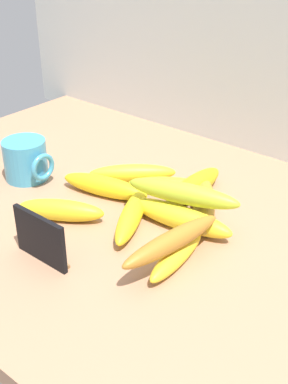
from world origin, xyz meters
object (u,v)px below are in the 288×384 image
(banana_3, at_px, (180,217))
(banana_8, at_px, (132,215))
(banana_10, at_px, (172,241))
(banana_9, at_px, (183,193))
(banana_7, at_px, (169,186))
(coffee_mug, at_px, (26,160))
(banana_5, at_px, (193,187))
(banana_4, at_px, (133,173))
(chalkboard_sign, at_px, (41,240))
(banana_1, at_px, (204,205))
(banana_2, at_px, (177,255))
(banana_0, at_px, (61,210))
(banana_6, at_px, (105,186))

(banana_3, height_order, banana_8, banana_3)
(banana_10, bearing_deg, banana_9, 118.27)
(banana_7, relative_size, banana_10, 0.80)
(coffee_mug, distance_m, banana_10, 0.41)
(banana_5, bearing_deg, banana_10, -64.14)
(coffee_mug, height_order, banana_8, coffee_mug)
(banana_8, distance_m, banana_9, 0.10)
(coffee_mug, bearing_deg, banana_4, 35.52)
(coffee_mug, relative_size, banana_10, 0.52)
(banana_9, bearing_deg, chalkboard_sign, -115.39)
(banana_1, bearing_deg, banana_2, -72.07)
(banana_5, bearing_deg, chalkboard_sign, -102.45)
(banana_5, bearing_deg, banana_0, -121.95)
(chalkboard_sign, relative_size, banana_3, 0.55)
(banana_5, height_order, banana_8, banana_5)
(banana_4, height_order, banana_10, banana_10)
(banana_8, height_order, banana_10, banana_10)
(banana_2, relative_size, banana_10, 0.78)
(chalkboard_sign, xyz_separation_m, banana_6, (-0.07, 0.22, -0.02))
(banana_4, bearing_deg, banana_2, -35.20)
(chalkboard_sign, bearing_deg, banana_2, 36.97)
(banana_0, bearing_deg, banana_10, 4.17)
(banana_6, height_order, banana_8, banana_6)
(banana_7, bearing_deg, banana_10, -51.95)
(chalkboard_sign, xyz_separation_m, banana_5, (0.07, 0.32, -0.02))
(banana_8, bearing_deg, banana_9, 41.46)
(banana_2, bearing_deg, banana_0, -173.27)
(coffee_mug, xyz_separation_m, banana_1, (0.36, 0.11, -0.02))
(banana_4, distance_m, banana_8, 0.16)
(banana_2, distance_m, banana_4, 0.29)
(banana_8, bearing_deg, banana_1, 52.92)
(banana_3, bearing_deg, banana_5, 112.56)
(banana_0, height_order, banana_2, banana_0)
(chalkboard_sign, bearing_deg, banana_6, 107.03)
(banana_10, bearing_deg, banana_2, 75.26)
(banana_6, bearing_deg, banana_4, 86.79)
(banana_9, bearing_deg, banana_7, 139.36)
(banana_6, distance_m, banana_10, 0.26)
(banana_3, height_order, banana_5, same)
(banana_7, bearing_deg, coffee_mug, -153.21)
(banana_7, bearing_deg, banana_4, -175.42)
(banana_0, xyz_separation_m, banana_7, (0.09, 0.20, -0.00))
(banana_2, distance_m, banana_6, 0.25)
(banana_0, relative_size, banana_5, 0.90)
(chalkboard_sign, height_order, banana_7, chalkboard_sign)
(banana_1, relative_size, banana_8, 1.04)
(banana_1, distance_m, banana_2, 0.16)
(banana_9, bearing_deg, banana_6, -175.37)
(chalkboard_sign, distance_m, banana_9, 0.26)
(banana_2, distance_m, banana_8, 0.14)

